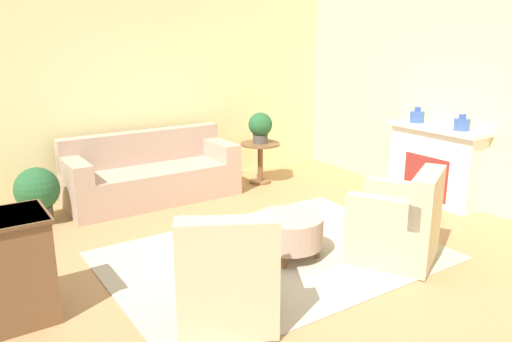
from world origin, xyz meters
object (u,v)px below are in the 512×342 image
at_px(vase_mantel_near, 417,116).
at_px(potted_plant_floor, 37,192).
at_px(couch, 152,176).
at_px(vase_mantel_far, 462,124).
at_px(side_table, 260,155).
at_px(armchair_left, 227,277).
at_px(potted_plant_on_side_table, 260,126).
at_px(armchair_right, 399,225).
at_px(ottoman_table, 289,231).

bearing_deg(vase_mantel_near, potted_plant_floor, 159.53).
xyz_separation_m(couch, vase_mantel_far, (3.09, -2.50, 0.78)).
height_order(side_table, vase_mantel_far, vase_mantel_far).
distance_m(side_table, vase_mantel_near, 2.30).
distance_m(armchair_left, potted_plant_on_side_table, 3.82).
distance_m(couch, side_table, 1.68).
height_order(armchair_right, ottoman_table, armchair_right).
bearing_deg(potted_plant_on_side_table, ottoman_table, -117.90).
bearing_deg(armchair_left, potted_plant_floor, 104.92).
height_order(ottoman_table, side_table, side_table).
xyz_separation_m(potted_plant_on_side_table, potted_plant_floor, (-3.14, 0.03, -0.47)).
distance_m(vase_mantel_far, potted_plant_on_side_table, 2.76).
relative_size(couch, ottoman_table, 3.28).
relative_size(couch, armchair_left, 2.17).
xyz_separation_m(ottoman_table, vase_mantel_near, (2.65, 0.65, 0.83)).
relative_size(side_table, vase_mantel_near, 2.87).
xyz_separation_m(armchair_left, potted_plant_on_side_table, (2.34, 2.98, 0.50)).
xyz_separation_m(ottoman_table, potted_plant_on_side_table, (1.23, 2.32, 0.59)).
bearing_deg(couch, vase_mantel_far, -39.02).
bearing_deg(potted_plant_floor, couch, 4.65).
xyz_separation_m(ottoman_table, vase_mantel_far, (2.65, -0.03, 0.83)).
relative_size(armchair_left, vase_mantel_far, 5.03).
distance_m(armchair_right, potted_plant_floor, 4.09).
relative_size(armchair_left, armchair_right, 1.00).
height_order(side_table, vase_mantel_near, vase_mantel_near).
bearing_deg(vase_mantel_far, couch, 140.98).
bearing_deg(potted_plant_floor, side_table, -0.62).
height_order(couch, vase_mantel_near, vase_mantel_near).
distance_m(ottoman_table, side_table, 2.63).
relative_size(armchair_right, vase_mantel_far, 5.03).
bearing_deg(side_table, armchair_right, -97.08).
bearing_deg(side_table, potted_plant_on_side_table, 63.43).
relative_size(side_table, potted_plant_floor, 0.89).
xyz_separation_m(armchair_right, ottoman_table, (-0.86, 0.66, -0.09)).
distance_m(armchair_left, vase_mantel_near, 4.05).
bearing_deg(ottoman_table, side_table, 62.10).
distance_m(side_table, potted_plant_on_side_table, 0.44).
xyz_separation_m(couch, vase_mantel_near, (3.09, -1.82, 0.78)).
height_order(couch, armchair_left, armchair_left).
height_order(couch, armchair_right, armchair_right).
bearing_deg(ottoman_table, potted_plant_floor, 129.08).
relative_size(couch, armchair_right, 2.17).
relative_size(ottoman_table, vase_mantel_far, 3.32).
distance_m(side_table, vase_mantel_far, 2.83).
xyz_separation_m(armchair_right, vase_mantel_near, (1.79, 1.31, 0.74)).
distance_m(couch, armchair_left, 3.20).
xyz_separation_m(side_table, vase_mantel_near, (1.42, -1.67, 0.68)).
bearing_deg(potted_plant_on_side_table, potted_plant_floor, 179.38).
bearing_deg(armchair_right, ottoman_table, 142.47).
bearing_deg(ottoman_table, potted_plant_on_side_table, 62.10).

